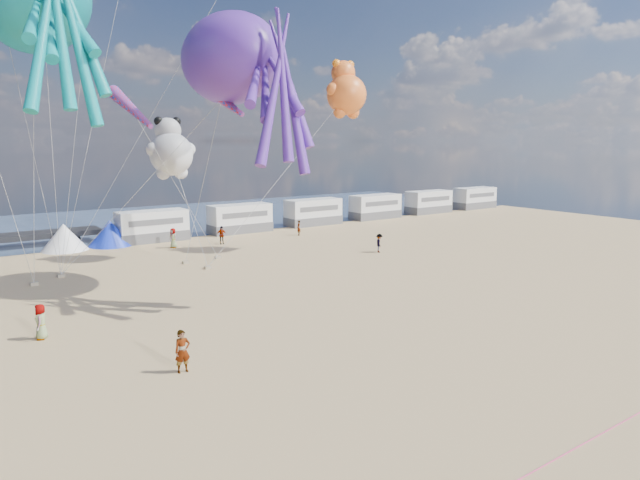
# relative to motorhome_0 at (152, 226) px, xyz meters

# --- Properties ---
(ground) EXTENTS (120.00, 120.00, 0.00)m
(ground) POSITION_rel_motorhome_0_xyz_m (-6.00, -40.00, -1.50)
(ground) COLOR tan
(ground) RESTS_ON ground
(water) EXTENTS (120.00, 120.00, 0.00)m
(water) POSITION_rel_motorhome_0_xyz_m (-6.00, 15.00, -1.48)
(water) COLOR #374B69
(water) RESTS_ON ground
(motorhome_0) EXTENTS (6.60, 2.50, 3.00)m
(motorhome_0) POSITION_rel_motorhome_0_xyz_m (0.00, 0.00, 0.00)
(motorhome_0) COLOR silver
(motorhome_0) RESTS_ON ground
(motorhome_1) EXTENTS (6.60, 2.50, 3.00)m
(motorhome_1) POSITION_rel_motorhome_0_xyz_m (9.50, 0.00, 0.00)
(motorhome_1) COLOR silver
(motorhome_1) RESTS_ON ground
(motorhome_2) EXTENTS (6.60, 2.50, 3.00)m
(motorhome_2) POSITION_rel_motorhome_0_xyz_m (19.00, 0.00, 0.00)
(motorhome_2) COLOR silver
(motorhome_2) RESTS_ON ground
(motorhome_3) EXTENTS (6.60, 2.50, 3.00)m
(motorhome_3) POSITION_rel_motorhome_0_xyz_m (28.50, 0.00, 0.00)
(motorhome_3) COLOR silver
(motorhome_3) RESTS_ON ground
(motorhome_4) EXTENTS (6.60, 2.50, 3.00)m
(motorhome_4) POSITION_rel_motorhome_0_xyz_m (38.00, 0.00, 0.00)
(motorhome_4) COLOR silver
(motorhome_4) RESTS_ON ground
(motorhome_5) EXTENTS (6.60, 2.50, 3.00)m
(motorhome_5) POSITION_rel_motorhome_0_xyz_m (47.50, 0.00, 0.00)
(motorhome_5) COLOR silver
(motorhome_5) RESTS_ON ground
(tent_white) EXTENTS (4.00, 4.00, 2.40)m
(tent_white) POSITION_rel_motorhome_0_xyz_m (-8.00, 0.00, -0.30)
(tent_white) COLOR white
(tent_white) RESTS_ON ground
(tent_blue) EXTENTS (4.00, 4.00, 2.40)m
(tent_blue) POSITION_rel_motorhome_0_xyz_m (-4.00, 0.00, -0.30)
(tent_blue) COLOR #1933CC
(tent_blue) RESTS_ON ground
(standing_person) EXTENTS (0.69, 0.48, 1.84)m
(standing_person) POSITION_rel_motorhome_0_xyz_m (-9.96, -31.97, -0.58)
(standing_person) COLOR tan
(standing_person) RESTS_ON ground
(beachgoer_0) EXTENTS (0.60, 0.75, 1.77)m
(beachgoer_0) POSITION_rel_motorhome_0_xyz_m (-14.04, -24.07, -0.61)
(beachgoer_0) COLOR #7F6659
(beachgoer_0) RESTS_ON ground
(beachgoer_2) EXTENTS (0.96, 1.00, 1.63)m
(beachgoer_2) POSITION_rel_motorhome_0_xyz_m (14.24, -16.95, -0.69)
(beachgoer_2) COLOR #7F6659
(beachgoer_2) RESTS_ON ground
(beachgoer_3) EXTENTS (1.20, 0.81, 1.72)m
(beachgoer_3) POSITION_rel_motorhome_0_xyz_m (4.78, -5.23, -0.64)
(beachgoer_3) COLOR #7F6659
(beachgoer_3) RESTS_ON ground
(beachgoer_5) EXTENTS (0.93, 1.50, 1.54)m
(beachgoer_5) POSITION_rel_motorhome_0_xyz_m (13.49, -5.28, -0.73)
(beachgoer_5) COLOR #7F6659
(beachgoer_5) RESTS_ON ground
(beachgoer_6) EXTENTS (0.64, 0.77, 1.82)m
(beachgoer_6) POSITION_rel_motorhome_0_xyz_m (0.34, -4.48, -0.59)
(beachgoer_6) COLOR #7F6659
(beachgoer_6) RESTS_ON ground
(sandbag_a) EXTENTS (0.50, 0.35, 0.22)m
(sandbag_a) POSITION_rel_motorhome_0_xyz_m (-12.48, -12.21, -1.39)
(sandbag_a) COLOR gray
(sandbag_a) RESTS_ON ground
(sandbag_b) EXTENTS (0.50, 0.35, 0.22)m
(sandbag_b) POSITION_rel_motorhome_0_xyz_m (-1.43, -11.57, -1.39)
(sandbag_b) COLOR gray
(sandbag_b) RESTS_ON ground
(sandbag_c) EXTENTS (0.50, 0.35, 0.22)m
(sandbag_c) POSITION_rel_motorhome_0_xyz_m (-0.80, -14.38, -1.39)
(sandbag_c) COLOR gray
(sandbag_c) RESTS_ON ground
(sandbag_d) EXTENTS (0.50, 0.35, 0.22)m
(sandbag_d) POSITION_rel_motorhome_0_xyz_m (1.52, -11.26, -1.39)
(sandbag_d) COLOR gray
(sandbag_d) RESTS_ON ground
(sandbag_e) EXTENTS (0.50, 0.35, 0.22)m
(sandbag_e) POSITION_rel_motorhome_0_xyz_m (-10.48, -10.72, -1.39)
(sandbag_e) COLOR gray
(sandbag_e) RESTS_ON ground
(kite_octopus_purple) EXTENTS (7.27, 11.67, 12.38)m
(kite_octopus_purple) POSITION_rel_motorhome_0_xyz_m (-1.13, -19.70, 13.30)
(kite_octopus_purple) COLOR #552799
(kite_panda) EXTENTS (4.96, 4.77, 5.91)m
(kite_panda) POSITION_rel_motorhome_0_xyz_m (-1.33, -9.26, 7.09)
(kite_panda) COLOR silver
(kite_teddy_orange) EXTENTS (5.08, 4.92, 5.89)m
(kite_teddy_orange) POSITION_rel_motorhome_0_xyz_m (12.64, -14.19, 12.04)
(kite_teddy_orange) COLOR orange
(windsock_mid) EXTENTS (1.82, 6.12, 6.04)m
(windsock_mid) POSITION_rel_motorhome_0_xyz_m (-5.70, -13.51, 10.34)
(windsock_mid) COLOR red
(windsock_right) EXTENTS (2.02, 4.40, 4.32)m
(windsock_right) POSITION_rel_motorhome_0_xyz_m (-1.86, -19.73, 10.74)
(windsock_right) COLOR red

